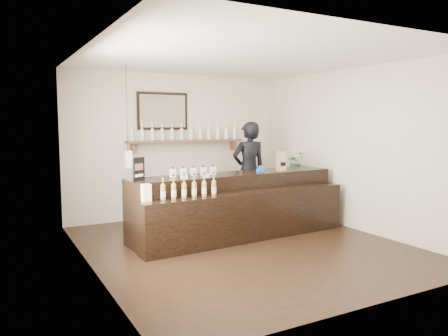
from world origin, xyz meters
TOP-DOWN VIEW (x-y plane):
  - ground at (0.00, 0.00)m, footprint 5.00×5.00m
  - room_shell at (0.00, 0.00)m, footprint 5.00×5.00m
  - back_wall_decor at (-0.15, 2.37)m, footprint 2.66×0.96m
  - counter at (0.24, 0.57)m, footprint 3.69×1.19m
  - promo_sign at (-1.43, 0.61)m, footprint 0.22×0.14m
  - paper_bag at (1.16, 0.66)m, footprint 0.18×0.15m
  - tape_dispenser at (0.73, 0.65)m, footprint 0.14×0.06m
  - side_cabinet at (2.00, 1.34)m, footprint 0.52×0.67m
  - potted_plant at (2.00, 1.34)m, footprint 0.39×0.35m
  - shopkeeper at (1.04, 1.55)m, footprint 0.81×0.57m

SIDE VIEW (x-z plane):
  - ground at x=0.00m, z-range 0.00..0.00m
  - side_cabinet at x=2.00m, z-range 0.00..0.89m
  - counter at x=0.24m, z-range -0.12..1.08m
  - shopkeeper at x=1.04m, z-range 0.00..2.12m
  - tape_dispenser at x=0.73m, z-range 1.01..1.12m
  - potted_plant at x=2.00m, z-range 0.89..1.28m
  - paper_bag at x=1.16m, z-range 1.02..1.36m
  - promo_sign at x=-1.43m, z-range 1.02..1.36m
  - room_shell at x=0.00m, z-range -0.80..4.20m
  - back_wall_decor at x=-0.15m, z-range 0.91..2.60m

